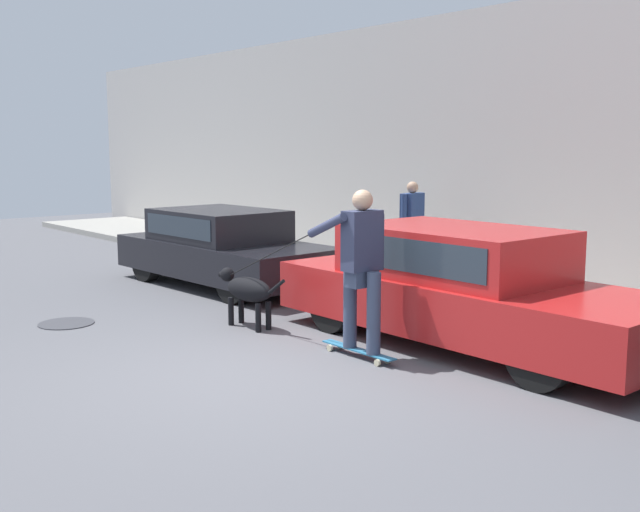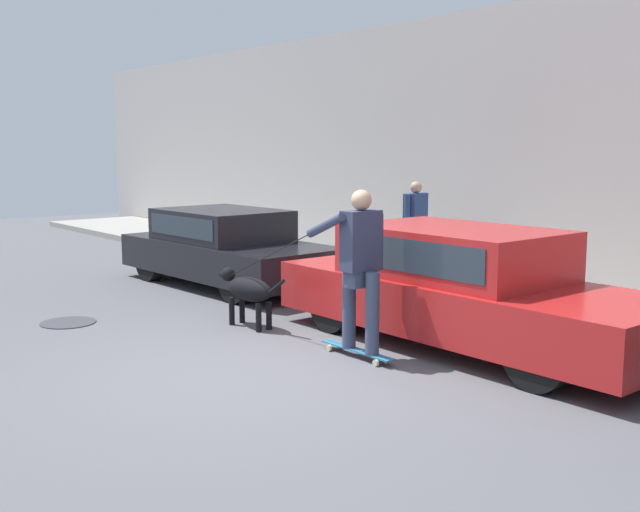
# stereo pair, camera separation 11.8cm
# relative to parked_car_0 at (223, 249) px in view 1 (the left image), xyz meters

# --- Properties ---
(ground_plane) EXTENTS (36.00, 36.00, 0.00)m
(ground_plane) POSITION_rel_parked_car_0_xyz_m (4.18, -2.40, -0.59)
(ground_plane) COLOR #545459
(back_wall) EXTENTS (32.00, 0.30, 4.43)m
(back_wall) POSITION_rel_parked_car_0_xyz_m (4.18, 3.82, 1.62)
(back_wall) COLOR #B2ADA8
(back_wall) RESTS_ON ground_plane
(sidewalk_curb) EXTENTS (30.00, 2.52, 0.13)m
(sidewalk_curb) POSITION_rel_parked_car_0_xyz_m (4.18, 2.39, -0.52)
(sidewalk_curb) COLOR gray
(sidewalk_curb) RESTS_ON ground_plane
(parked_car_0) EXTENTS (3.98, 1.79, 1.21)m
(parked_car_0) POSITION_rel_parked_car_0_xyz_m (0.00, 0.00, 0.00)
(parked_car_0) COLOR black
(parked_car_0) RESTS_ON ground_plane
(parked_car_1) EXTENTS (4.59, 1.70, 1.31)m
(parked_car_1) POSITION_rel_parked_car_0_xyz_m (4.79, 0.00, 0.04)
(parked_car_1) COLOR black
(parked_car_1) RESTS_ON ground_plane
(dog) EXTENTS (1.18, 0.36, 0.70)m
(dog) POSITION_rel_parked_car_0_xyz_m (2.55, -1.33, -0.13)
(dog) COLOR black
(dog) RESTS_ON ground_plane
(skateboarder) EXTENTS (2.75, 0.59, 1.76)m
(skateboarder) POSITION_rel_parked_car_0_xyz_m (4.44, -1.22, 0.41)
(skateboarder) COLOR beige
(skateboarder) RESTS_ON ground_plane
(pedestrian_with_bag) EXTENTS (0.32, 0.75, 1.50)m
(pedestrian_with_bag) POSITION_rel_parked_car_0_xyz_m (1.64, 2.62, 0.36)
(pedestrian_with_bag) COLOR #3D4760
(pedestrian_with_bag) RESTS_ON sidewalk_curb
(manhole_cover) EXTENTS (0.68, 0.68, 0.01)m
(manhole_cover) POSITION_rel_parked_car_0_xyz_m (0.94, -2.96, -0.59)
(manhole_cover) COLOR #38383D
(manhole_cover) RESTS_ON ground_plane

